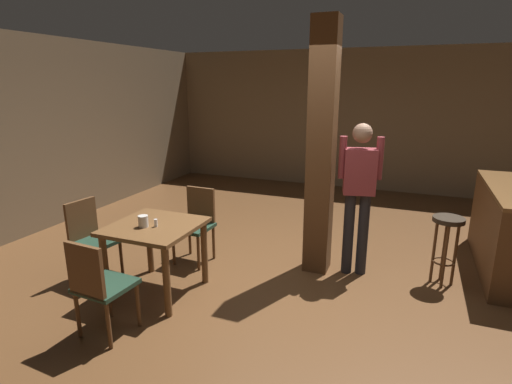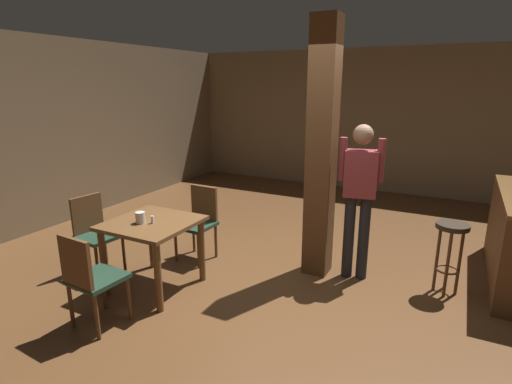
% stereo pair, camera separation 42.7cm
% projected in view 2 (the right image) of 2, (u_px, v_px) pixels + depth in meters
% --- Properties ---
extents(ground_plane, '(10.80, 10.80, 0.00)m').
position_uv_depth(ground_plane, '(290.00, 283.00, 4.39)').
color(ground_plane, brown).
extents(wall_back, '(8.00, 0.10, 2.80)m').
position_uv_depth(wall_back, '(379.00, 121.00, 7.88)').
color(wall_back, '#756047').
rests_on(wall_back, ground_plane).
extents(wall_left, '(0.10, 9.00, 2.80)m').
position_uv_depth(wall_left, '(37.00, 135.00, 5.79)').
color(wall_left, '#756047').
rests_on(wall_left, ground_plane).
extents(pillar, '(0.28, 0.28, 2.80)m').
position_uv_depth(pillar, '(322.00, 153.00, 4.32)').
color(pillar, brown).
rests_on(pillar, ground_plane).
extents(dining_table, '(0.86, 0.86, 0.75)m').
position_uv_depth(dining_table, '(153.00, 234.00, 4.16)').
color(dining_table, brown).
rests_on(dining_table, ground_plane).
extents(chair_north, '(0.44, 0.44, 0.89)m').
position_uv_depth(chair_north, '(199.00, 219.00, 4.93)').
color(chair_north, '#1E3828').
rests_on(chair_north, ground_plane).
extents(chair_south, '(0.45, 0.45, 0.89)m').
position_uv_depth(chair_south, '(90.00, 276.00, 3.47)').
color(chair_south, '#1E3828').
rests_on(chair_south, ground_plane).
extents(chair_west, '(0.47, 0.47, 0.89)m').
position_uv_depth(chair_west, '(95.00, 230.00, 4.55)').
color(chair_west, '#1E3828').
rests_on(chair_west, ground_plane).
extents(napkin_cup, '(0.10, 0.10, 0.12)m').
position_uv_depth(napkin_cup, '(140.00, 218.00, 4.06)').
color(napkin_cup, beige).
rests_on(napkin_cup, dining_table).
extents(salt_shaker, '(0.03, 0.03, 0.08)m').
position_uv_depth(salt_shaker, '(152.00, 220.00, 4.06)').
color(salt_shaker, silver).
rests_on(salt_shaker, dining_table).
extents(standing_person, '(0.47, 0.27, 1.72)m').
position_uv_depth(standing_person, '(359.00, 192.00, 4.28)').
color(standing_person, maroon).
rests_on(standing_person, ground_plane).
extents(bar_stool_near, '(0.32, 0.32, 0.76)m').
position_uv_depth(bar_stool_near, '(451.00, 242.00, 4.06)').
color(bar_stool_near, '#2D2319').
rests_on(bar_stool_near, ground_plane).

